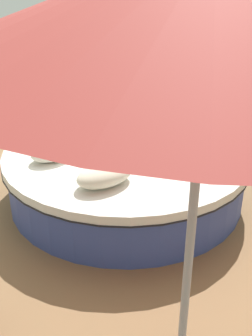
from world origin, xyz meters
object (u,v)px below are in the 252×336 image
at_px(round_bed, 126,172).
at_px(throw_pillow_1, 53,152).
at_px(throw_pillow_2, 105,175).
at_px(throw_pillow_0, 76,126).

xyz_separation_m(round_bed, throw_pillow_1, (0.76, -0.23, 0.36)).
xyz_separation_m(round_bed, throw_pillow_2, (0.60, 0.51, 0.37)).
bearing_deg(throw_pillow_1, round_bed, 163.12).
distance_m(throw_pillow_0, throw_pillow_1, 0.74).
bearing_deg(round_bed, throw_pillow_0, -74.16).
bearing_deg(throw_pillow_0, throw_pillow_2, 72.11).
bearing_deg(throw_pillow_2, throw_pillow_0, -107.89).
height_order(throw_pillow_0, throw_pillow_1, throw_pillow_0).
height_order(round_bed, throw_pillow_2, throw_pillow_2).
distance_m(round_bed, throw_pillow_0, 0.83).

